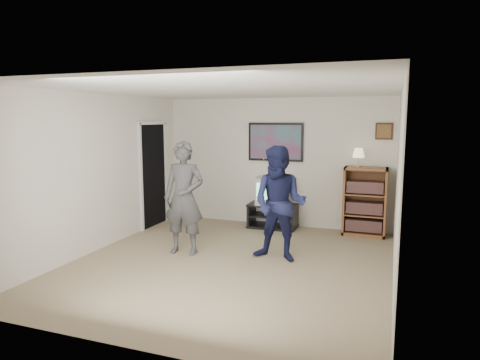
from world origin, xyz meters
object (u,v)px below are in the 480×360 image
Objects in this scene: crt_television at (273,191)px; person_tall at (184,198)px; bookshelf at (365,201)px; media_stand at (273,216)px; person_short at (280,204)px.

person_tall reaches higher than crt_television.
crt_television is at bearing -178.32° from bookshelf.
crt_television is at bearing 179.57° from media_stand.
media_stand is at bearing -178.32° from bookshelf.
person_short is at bearing -79.76° from crt_television.
person_tall is at bearing -121.77° from crt_television.
person_short is (0.60, -1.83, 0.62)m from media_stand.
bookshelf is 3.32m from person_tall.
bookshelf is (1.71, 0.05, -0.11)m from crt_television.
person_tall reaches higher than person_short.
media_stand is 0.49m from crt_television.
person_tall is at bearing -114.22° from media_stand.
person_tall reaches higher than bookshelf.
person_tall is (-2.59, -2.06, 0.27)m from bookshelf.
bookshelf reaches higher than crt_television.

